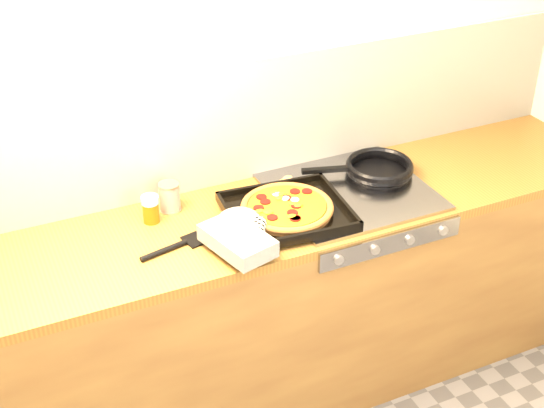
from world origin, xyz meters
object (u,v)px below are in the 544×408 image
pizza_on_tray (273,216)px  frying_pan (378,168)px  tomato_can (170,197)px  juice_glass (151,209)px

pizza_on_tray → frying_pan: 0.57m
tomato_can → frying_pan: bearing=-7.5°
frying_pan → juice_glass: juice_glass is taller
pizza_on_tray → tomato_can: bearing=138.4°
tomato_can → juice_glass: (-0.09, -0.05, -0.00)m
frying_pan → juice_glass: size_ratio=4.52×
frying_pan → pizza_on_tray: bearing=-163.7°
pizza_on_tray → frying_pan: size_ratio=1.25×
pizza_on_tray → juice_glass: bearing=150.5°
tomato_can → pizza_on_tray: bearing=-41.6°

